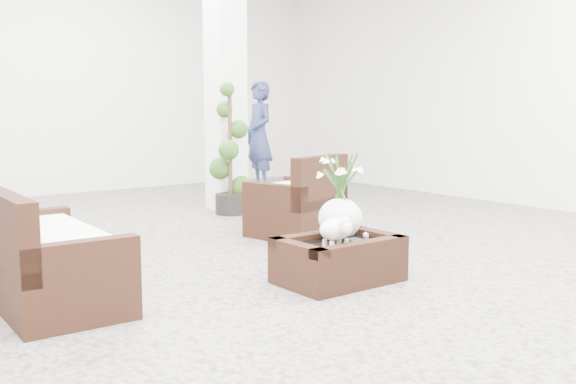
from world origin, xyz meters
TOP-DOWN VIEW (x-y plane):
  - ground at (0.00, 0.00)m, footprint 11.00×11.00m
  - column at (1.20, 2.80)m, footprint 0.40×0.40m
  - coffee_table at (-0.02, -0.77)m, footprint 0.90×0.60m
  - sheep_figurine at (-0.14, -0.87)m, footprint 0.28×0.23m
  - planter_narcissus at (0.08, -0.67)m, footprint 0.44×0.44m
  - tealight at (0.28, -0.75)m, footprint 0.04×0.04m
  - armchair at (0.81, 0.85)m, footprint 0.94×0.92m
  - loveseat at (-1.94, 0.06)m, footprint 0.76×1.52m
  - topiary at (1.01, 2.41)m, footprint 0.42×0.42m
  - shopper at (2.69, 4.22)m, footprint 0.49×0.67m

SIDE VIEW (x-z plane):
  - ground at x=0.00m, z-range 0.00..0.00m
  - coffee_table at x=-0.02m, z-range 0.00..0.31m
  - tealight at x=0.28m, z-range 0.31..0.34m
  - loveseat at x=-1.94m, z-range 0.00..0.80m
  - sheep_figurine at x=-0.14m, z-range 0.31..0.52m
  - armchair at x=0.81m, z-range 0.00..0.84m
  - planter_narcissus at x=0.08m, z-range 0.31..1.11m
  - topiary at x=1.01m, z-range 0.00..1.57m
  - shopper at x=2.69m, z-range 0.00..1.70m
  - column at x=1.20m, z-range 0.00..3.50m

